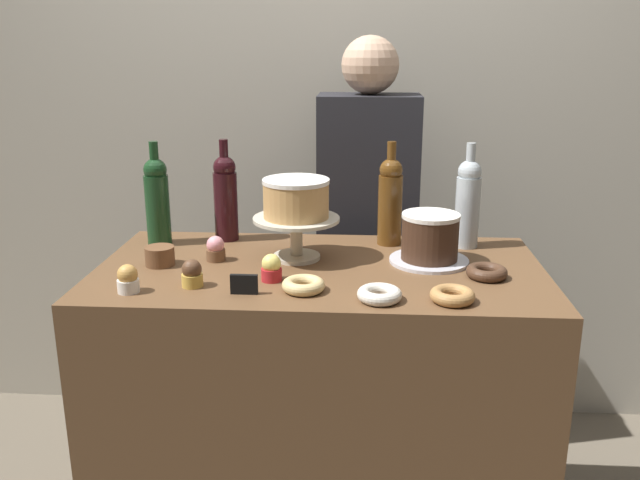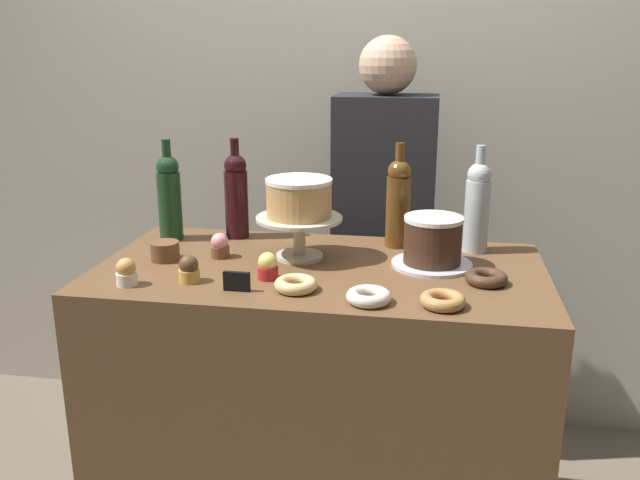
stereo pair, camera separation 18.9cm
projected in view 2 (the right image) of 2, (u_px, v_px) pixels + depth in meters
The scene contains 21 objects.
back_wall at pixel (358, 114), 2.67m from camera, with size 6.00×0.05×2.60m.
display_counter at pixel (320, 415), 2.05m from camera, with size 1.27×0.67×0.96m.
cake_stand_pedestal at pixel (299, 230), 1.97m from camera, with size 0.25×0.25×0.13m.
white_layer_cake at pixel (299, 198), 1.94m from camera, with size 0.19×0.19×0.11m.
silver_serving_platter at pixel (432, 264), 1.92m from camera, with size 0.23×0.23×0.01m.
chocolate_round_cake at pixel (433, 240), 1.90m from camera, with size 0.17×0.17×0.14m.
wine_bottle_amber at pixel (398, 201), 2.07m from camera, with size 0.08×0.08×0.33m.
wine_bottle_clear at pixel (477, 205), 2.02m from camera, with size 0.08×0.08×0.33m.
wine_bottle_dark_red at pixel (236, 194), 2.17m from camera, with size 0.08×0.08×0.33m.
wine_bottle_green at pixel (169, 196), 2.14m from camera, with size 0.08×0.08×0.33m.
cupcake_lemon at pixel (268, 267), 1.81m from camera, with size 0.06×0.06×0.07m.
cupcake_strawberry at pixel (220, 246), 1.99m from camera, with size 0.06×0.06×0.07m.
cupcake_caramel at pixel (126, 272), 1.76m from camera, with size 0.06×0.06×0.07m.
cupcake_chocolate at pixel (189, 269), 1.78m from camera, with size 0.06×0.06×0.07m.
donut_sugar at pixel (369, 296), 1.65m from camera, with size 0.11×0.11×0.03m.
donut_maple at pixel (443, 300), 1.62m from camera, with size 0.11×0.11×0.03m.
donut_chocolate at pixel (486, 278), 1.78m from camera, with size 0.11×0.11×0.03m.
donut_glazed at pixel (296, 284), 1.73m from camera, with size 0.11×0.11×0.03m.
cookie_stack at pixel (165, 251), 1.96m from camera, with size 0.08×0.08×0.06m.
price_sign_chalkboard at pixel (237, 281), 1.72m from camera, with size 0.07×0.01×0.05m.
barista_figure at pixel (383, 250), 2.47m from camera, with size 0.36×0.22×1.60m.
Camera 2 is at (0.30, -1.78, 1.58)m, focal length 37.57 mm.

